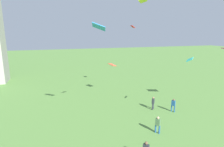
{
  "coord_description": "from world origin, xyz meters",
  "views": [
    {
      "loc": [
        -5.33,
        0.85,
        9.92
      ],
      "look_at": [
        0.74,
        19.01,
        5.71
      ],
      "focal_mm": 29.58,
      "sensor_mm": 36.0,
      "label": 1
    }
  ],
  "objects_px": {
    "person_3": "(153,102)",
    "person_4": "(173,104)",
    "kite_flying_0": "(112,65)",
    "kite_flying_1": "(190,59)",
    "kite_flying_5": "(133,27)",
    "kite_flying_4": "(143,1)",
    "kite_flying_3": "(99,27)",
    "person_0": "(158,124)"
  },
  "relations": [
    {
      "from": "kite_flying_1",
      "to": "kite_flying_3",
      "type": "relative_size",
      "value": 0.83
    },
    {
      "from": "kite_flying_1",
      "to": "kite_flying_4",
      "type": "distance_m",
      "value": 8.71
    },
    {
      "from": "person_4",
      "to": "kite_flying_3",
      "type": "xyz_separation_m",
      "value": [
        -10.2,
        -2.06,
        9.48
      ]
    },
    {
      "from": "person_0",
      "to": "kite_flying_5",
      "type": "xyz_separation_m",
      "value": [
        2.63,
        12.23,
        9.86
      ]
    },
    {
      "from": "kite_flying_5",
      "to": "person_3",
      "type": "bearing_deg",
      "value": -178.22
    },
    {
      "from": "person_4",
      "to": "kite_flying_4",
      "type": "relative_size",
      "value": 1.71
    },
    {
      "from": "person_3",
      "to": "kite_flying_3",
      "type": "relative_size",
      "value": 1.33
    },
    {
      "from": "kite_flying_1",
      "to": "kite_flying_5",
      "type": "height_order",
      "value": "kite_flying_5"
    },
    {
      "from": "kite_flying_1",
      "to": "kite_flying_4",
      "type": "xyz_separation_m",
      "value": [
        -6.66,
        -1.56,
        5.38
      ]
    },
    {
      "from": "kite_flying_4",
      "to": "kite_flying_0",
      "type": "bearing_deg",
      "value": -146.2
    },
    {
      "from": "person_3",
      "to": "person_4",
      "type": "xyz_separation_m",
      "value": [
        2.05,
        -1.49,
        -0.0
      ]
    },
    {
      "from": "kite_flying_0",
      "to": "kite_flying_3",
      "type": "height_order",
      "value": "kite_flying_3"
    },
    {
      "from": "kite_flying_1",
      "to": "person_3",
      "type": "bearing_deg",
      "value": 72.96
    },
    {
      "from": "kite_flying_4",
      "to": "kite_flying_1",
      "type": "bearing_deg",
      "value": 144.04
    },
    {
      "from": "person_0",
      "to": "person_4",
      "type": "xyz_separation_m",
      "value": [
        4.72,
        3.88,
        -0.03
      ]
    },
    {
      "from": "kite_flying_1",
      "to": "kite_flying_4",
      "type": "height_order",
      "value": "kite_flying_4"
    },
    {
      "from": "person_0",
      "to": "person_3",
      "type": "bearing_deg",
      "value": 115.09
    },
    {
      "from": "kite_flying_1",
      "to": "kite_flying_5",
      "type": "distance_m",
      "value": 11.66
    },
    {
      "from": "person_4",
      "to": "kite_flying_0",
      "type": "bearing_deg",
      "value": -2.58
    },
    {
      "from": "person_3",
      "to": "kite_flying_3",
      "type": "height_order",
      "value": "kite_flying_3"
    },
    {
      "from": "person_3",
      "to": "kite_flying_4",
      "type": "bearing_deg",
      "value": -174.84
    },
    {
      "from": "kite_flying_1",
      "to": "kite_flying_4",
      "type": "relative_size",
      "value": 1.07
    },
    {
      "from": "person_4",
      "to": "kite_flying_0",
      "type": "height_order",
      "value": "kite_flying_0"
    },
    {
      "from": "person_4",
      "to": "kite_flying_4",
      "type": "distance_m",
      "value": 14.08
    },
    {
      "from": "person_3",
      "to": "kite_flying_0",
      "type": "height_order",
      "value": "kite_flying_0"
    },
    {
      "from": "person_3",
      "to": "kite_flying_0",
      "type": "bearing_deg",
      "value": 71.84
    },
    {
      "from": "kite_flying_3",
      "to": "person_4",
      "type": "bearing_deg",
      "value": 36.76
    },
    {
      "from": "kite_flying_0",
      "to": "person_3",
      "type": "bearing_deg",
      "value": -0.52
    },
    {
      "from": "kite_flying_4",
      "to": "kite_flying_5",
      "type": "height_order",
      "value": "kite_flying_4"
    },
    {
      "from": "person_0",
      "to": "kite_flying_0",
      "type": "relative_size",
      "value": 1.22
    },
    {
      "from": "person_0",
      "to": "person_4",
      "type": "bearing_deg",
      "value": 90.99
    },
    {
      "from": "kite_flying_1",
      "to": "kite_flying_5",
      "type": "relative_size",
      "value": 1.22
    },
    {
      "from": "person_3",
      "to": "kite_flying_5",
      "type": "xyz_separation_m",
      "value": [
        -0.05,
        6.86,
        9.89
      ]
    },
    {
      "from": "kite_flying_1",
      "to": "kite_flying_0",
      "type": "bearing_deg",
      "value": 74.18
    },
    {
      "from": "kite_flying_0",
      "to": "kite_flying_4",
      "type": "distance_m",
      "value": 14.75
    },
    {
      "from": "person_3",
      "to": "kite_flying_5",
      "type": "height_order",
      "value": "kite_flying_5"
    },
    {
      "from": "kite_flying_3",
      "to": "kite_flying_5",
      "type": "bearing_deg",
      "value": 77.45
    },
    {
      "from": "kite_flying_0",
      "to": "person_0",
      "type": "bearing_deg",
      "value": -22.84
    },
    {
      "from": "person_4",
      "to": "person_3",
      "type": "bearing_deg",
      "value": 19.1
    },
    {
      "from": "person_0",
      "to": "kite_flying_4",
      "type": "xyz_separation_m",
      "value": [
        -2.24,
        -0.22,
        11.51
      ]
    },
    {
      "from": "kite_flying_0",
      "to": "kite_flying_5",
      "type": "bearing_deg",
      "value": 61.09
    },
    {
      "from": "kite_flying_0",
      "to": "kite_flying_5",
      "type": "height_order",
      "value": "kite_flying_5"
    }
  ]
}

